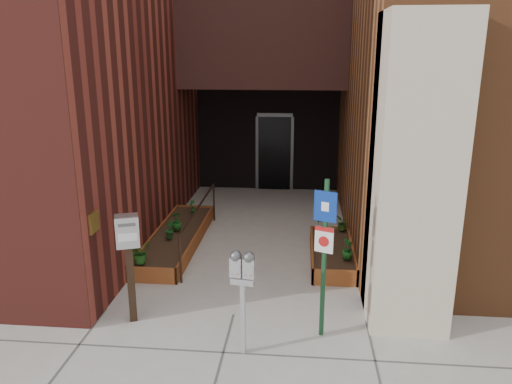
# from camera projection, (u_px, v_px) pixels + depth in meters

# --- Properties ---
(ground) EXTENTS (80.00, 80.00, 0.00)m
(ground) POSITION_uv_depth(u_px,v_px,m) (233.00, 315.00, 7.62)
(ground) COLOR #9E9991
(ground) RESTS_ON ground
(architecture) EXTENTS (20.00, 14.60, 10.00)m
(architecture) POSITION_uv_depth(u_px,v_px,m) (261.00, 6.00, 12.87)
(architecture) COLOR maroon
(architecture) RESTS_ON ground
(planter_left) EXTENTS (0.90, 3.60, 0.30)m
(planter_left) POSITION_uv_depth(u_px,v_px,m) (177.00, 239.00, 10.31)
(planter_left) COLOR maroon
(planter_left) RESTS_ON ground
(planter_right) EXTENTS (0.80, 2.20, 0.30)m
(planter_right) POSITION_uv_depth(u_px,v_px,m) (332.00, 254.00, 9.54)
(planter_right) COLOR maroon
(planter_right) RESTS_ON ground
(handrail) EXTENTS (0.04, 3.34, 0.90)m
(handrail) POSITION_uv_depth(u_px,v_px,m) (199.00, 212.00, 10.04)
(handrail) COLOR black
(handrail) RESTS_ON ground
(parking_meter) EXTENTS (0.33, 0.17, 1.46)m
(parking_meter) POSITION_uv_depth(u_px,v_px,m) (243.00, 275.00, 6.36)
(parking_meter) COLOR #B6B5B8
(parking_meter) RESTS_ON ground
(sign_post) EXTENTS (0.29, 0.14, 2.28)m
(sign_post) POSITION_uv_depth(u_px,v_px,m) (324.00, 243.00, 6.69)
(sign_post) COLOR #163D21
(sign_post) RESTS_ON ground
(payment_dropbox) EXTENTS (0.39, 0.34, 1.65)m
(payment_dropbox) POSITION_uv_depth(u_px,v_px,m) (128.00, 246.00, 7.14)
(payment_dropbox) COLOR black
(payment_dropbox) RESTS_ON ground
(shrub_left_a) EXTENTS (0.52, 0.52, 0.41)m
(shrub_left_a) POSITION_uv_depth(u_px,v_px,m) (140.00, 252.00, 8.69)
(shrub_left_a) COLOR #1E5217
(shrub_left_a) RESTS_ON planter_left
(shrub_left_b) EXTENTS (0.23, 0.23, 0.36)m
(shrub_left_b) POSITION_uv_depth(u_px,v_px,m) (169.00, 229.00, 9.86)
(shrub_left_b) COLOR #164E1A
(shrub_left_b) RESTS_ON planter_left
(shrub_left_c) EXTENTS (0.29, 0.29, 0.38)m
(shrub_left_c) POSITION_uv_depth(u_px,v_px,m) (177.00, 221.00, 10.30)
(shrub_left_c) COLOR #164F16
(shrub_left_c) RESTS_ON planter_left
(shrub_left_d) EXTENTS (0.24, 0.24, 0.32)m
(shrub_left_d) POSITION_uv_depth(u_px,v_px,m) (192.00, 207.00, 11.36)
(shrub_left_d) COLOR #185618
(shrub_left_d) RESTS_ON planter_left
(shrub_right_a) EXTENTS (0.28, 0.28, 0.37)m
(shrub_right_a) POSITION_uv_depth(u_px,v_px,m) (348.00, 249.00, 8.87)
(shrub_right_a) COLOR #175219
(shrub_right_a) RESTS_ON planter_right
(shrub_right_b) EXTENTS (0.25, 0.25, 0.35)m
(shrub_right_b) POSITION_uv_depth(u_px,v_px,m) (318.00, 225.00, 10.12)
(shrub_right_b) COLOR #225819
(shrub_right_b) RESTS_ON planter_right
(shrub_right_c) EXTENTS (0.30, 0.30, 0.30)m
(shrub_right_c) POSITION_uv_depth(u_px,v_px,m) (342.00, 223.00, 10.29)
(shrub_right_c) COLOR #224E16
(shrub_right_c) RESTS_ON planter_right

